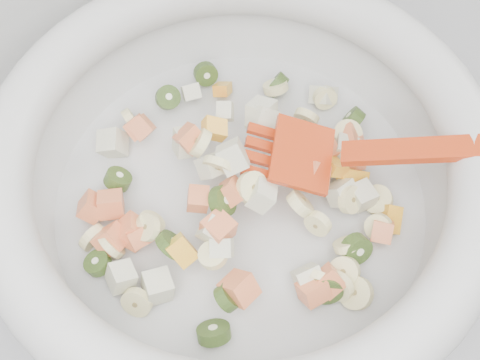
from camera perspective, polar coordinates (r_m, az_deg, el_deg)
counter at (r=1.00m, az=6.47°, el=-12.06°), size 2.00×0.60×0.90m
mixing_bowl at (r=0.50m, az=0.05°, el=0.85°), size 0.43×0.42×0.14m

